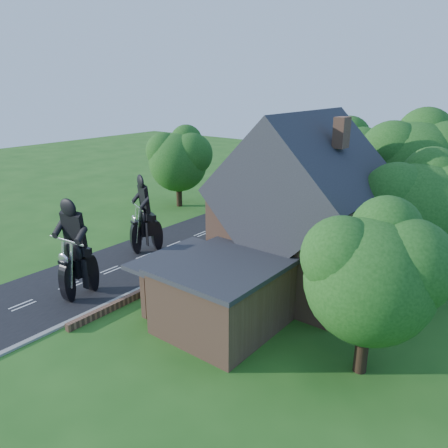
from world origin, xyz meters
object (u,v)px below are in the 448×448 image
Objects in this scene: garden_wall at (210,260)px; house at (302,215)px; annex at (221,294)px; motorcycle_follow at (147,240)px; motorcycle_lead at (80,282)px.

garden_wall is 2.15× the size of house.
annex is at bearing -95.24° from house.
motorcycle_follow is at bearing -168.53° from house.
annex is at bearing -179.32° from motorcycle_follow.
motorcycle_lead is 7.39m from motorcycle_follow.
motorcycle_follow is (-10.50, 4.54, -0.92)m from annex.
motorcycle_follow is at bearing -165.70° from garden_wall.
motorcycle_lead is (-2.74, -8.31, 0.67)m from garden_wall.
annex is (-0.62, -6.80, -2.58)m from house.
motorcycle_follow is (-4.93, -1.26, 0.65)m from garden_wall.
garden_wall is at bearing 133.84° from annex.
motorcycle_lead is 1.03× the size of motorcycle_follow.
house is at bearing 9.17° from garden_wall.
garden_wall is 7.52m from house.
garden_wall is 3.12× the size of annex.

